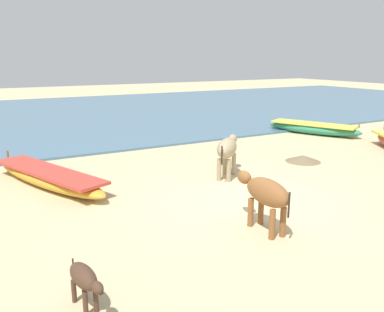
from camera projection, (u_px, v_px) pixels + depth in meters
ground at (248, 201)px, 9.15m from camera, size 80.00×80.00×0.00m
sea_water at (78, 114)px, 22.75m from camera, size 60.00×20.00×0.08m
fishing_boat_1 at (313, 128)px, 17.08m from camera, size 2.52×4.05×0.66m
fishing_boat_2 at (48, 177)px, 10.19m from camera, size 2.43×4.57×0.62m
cow_adult_brown at (265, 193)px, 7.45m from camera, size 0.49×1.59×1.03m
calf_far_dark at (84, 279)px, 5.15m from camera, size 0.36×0.91×0.59m
cow_second_adult_dun at (227, 149)px, 10.82m from camera, size 1.40×1.37×1.09m
debris_pile_1 at (303, 158)px, 12.59m from camera, size 1.54×1.54×0.20m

